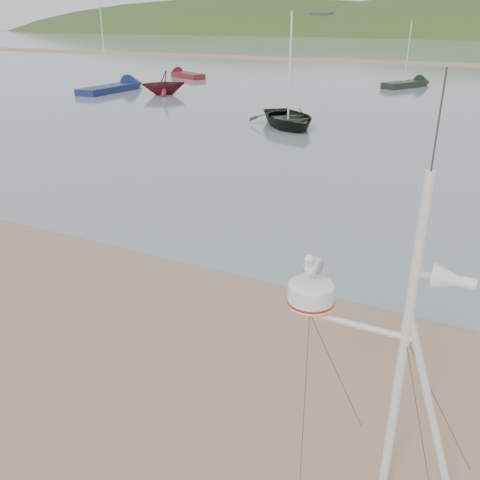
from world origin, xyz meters
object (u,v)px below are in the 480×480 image
at_px(boat_red, 163,72).
at_px(dinghy_red_far, 181,74).
at_px(sailboat_blue_near, 124,86).
at_px(boat_dark, 289,80).
at_px(mast_rig, 385,426).
at_px(sailboat_dark_mid, 414,83).

height_order(boat_red, dinghy_red_far, boat_red).
bearing_deg(sailboat_blue_near, boat_dark, -26.07).
bearing_deg(mast_rig, sailboat_blue_near, 132.86).
xyz_separation_m(mast_rig, boat_red, (-23.33, 29.20, 0.49)).
height_order(boat_dark, sailboat_blue_near, sailboat_blue_near).
relative_size(boat_dark, dinghy_red_far, 0.85).
bearing_deg(mast_rig, boat_dark, 114.52).
bearing_deg(dinghy_red_far, boat_red, -62.58).
height_order(boat_red, sailboat_blue_near, sailboat_blue_near).
bearing_deg(mast_rig, dinghy_red_far, 125.63).
bearing_deg(boat_red, boat_dark, 13.00).
distance_m(boat_dark, sailboat_blue_near, 20.68).
xyz_separation_m(boat_red, sailboat_blue_near, (-4.90, 1.21, -1.41)).
bearing_deg(sailboat_dark_mid, boat_red, -138.85).
xyz_separation_m(boat_dark, boat_red, (-13.57, 7.82, -0.78)).
height_order(mast_rig, sailboat_dark_mid, sailboat_dark_mid).
bearing_deg(dinghy_red_far, sailboat_dark_mid, 5.92).
height_order(mast_rig, sailboat_blue_near, sailboat_blue_near).
distance_m(boat_dark, dinghy_red_far, 28.21).
relative_size(dinghy_red_far, sailboat_dark_mid, 0.99).
distance_m(mast_rig, dinghy_red_far, 50.82).
bearing_deg(boat_red, dinghy_red_far, 160.38).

